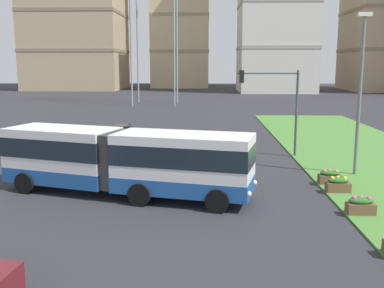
{
  "coord_description": "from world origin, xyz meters",
  "views": [
    {
      "loc": [
        0.49,
        -6.98,
        6.03
      ],
      "look_at": [
        -0.21,
        14.22,
        2.2
      ],
      "focal_mm": 41.98,
      "sensor_mm": 36.0,
      "label": 1
    }
  ],
  "objects_px": {
    "flower_planter_3": "(361,205)",
    "apartment_tower_westcentre": "(181,2)",
    "articulated_bus": "(125,160)",
    "flower_planter_4": "(338,184)",
    "flower_planter_5": "(330,177)",
    "traffic_light_far_right": "(276,97)",
    "car_navy_sedan": "(118,136)",
    "streetlight_median": "(360,88)"
  },
  "relations": [
    {
      "from": "flower_planter_3",
      "to": "apartment_tower_westcentre",
      "type": "relative_size",
      "value": 0.03
    },
    {
      "from": "articulated_bus",
      "to": "flower_planter_4",
      "type": "distance_m",
      "value": 10.03
    },
    {
      "from": "articulated_bus",
      "to": "flower_planter_5",
      "type": "height_order",
      "value": "articulated_bus"
    },
    {
      "from": "flower_planter_3",
      "to": "flower_planter_4",
      "type": "bearing_deg",
      "value": 90.0
    },
    {
      "from": "traffic_light_far_right",
      "to": "car_navy_sedan",
      "type": "bearing_deg",
      "value": 163.46
    },
    {
      "from": "traffic_light_far_right",
      "to": "flower_planter_4",
      "type": "bearing_deg",
      "value": -78.35
    },
    {
      "from": "traffic_light_far_right",
      "to": "apartment_tower_westcentre",
      "type": "xyz_separation_m",
      "value": [
        -11.13,
        89.34,
        17.56
      ]
    },
    {
      "from": "articulated_bus",
      "to": "flower_planter_4",
      "type": "relative_size",
      "value": 10.93
    },
    {
      "from": "car_navy_sedan",
      "to": "flower_planter_3",
      "type": "xyz_separation_m",
      "value": [
        12.72,
        -14.82,
        -0.33
      ]
    },
    {
      "from": "articulated_bus",
      "to": "apartment_tower_westcentre",
      "type": "xyz_separation_m",
      "value": [
        -2.93,
        98.37,
        19.79
      ]
    },
    {
      "from": "flower_planter_3",
      "to": "articulated_bus",
      "type": "bearing_deg",
      "value": 165.71
    },
    {
      "from": "flower_planter_4",
      "to": "flower_planter_5",
      "type": "relative_size",
      "value": 1.0
    },
    {
      "from": "articulated_bus",
      "to": "traffic_light_far_right",
      "type": "distance_m",
      "value": 12.4
    },
    {
      "from": "articulated_bus",
      "to": "apartment_tower_westcentre",
      "type": "bearing_deg",
      "value": 91.7
    },
    {
      "from": "flower_planter_4",
      "to": "flower_planter_5",
      "type": "bearing_deg",
      "value": 90.0
    },
    {
      "from": "articulated_bus",
      "to": "streetlight_median",
      "type": "bearing_deg",
      "value": 19.15
    },
    {
      "from": "car_navy_sedan",
      "to": "flower_planter_4",
      "type": "bearing_deg",
      "value": -42.53
    },
    {
      "from": "flower_planter_3",
      "to": "flower_planter_5",
      "type": "relative_size",
      "value": 1.0
    },
    {
      "from": "articulated_bus",
      "to": "flower_planter_3",
      "type": "relative_size",
      "value": 10.93
    },
    {
      "from": "flower_planter_4",
      "to": "traffic_light_far_right",
      "type": "xyz_separation_m",
      "value": [
        -1.73,
        8.4,
        3.46
      ]
    },
    {
      "from": "traffic_light_far_right",
      "to": "streetlight_median",
      "type": "xyz_separation_m",
      "value": [
        3.63,
        -4.92,
        0.85
      ]
    },
    {
      "from": "flower_planter_3",
      "to": "traffic_light_far_right",
      "type": "xyz_separation_m",
      "value": [
        -1.73,
        11.56,
        3.46
      ]
    },
    {
      "from": "car_navy_sedan",
      "to": "flower_planter_5",
      "type": "xyz_separation_m",
      "value": [
        12.72,
        -10.22,
        -0.33
      ]
    },
    {
      "from": "car_navy_sedan",
      "to": "apartment_tower_westcentre",
      "type": "xyz_separation_m",
      "value": [
        -0.14,
        86.08,
        20.69
      ]
    },
    {
      "from": "traffic_light_far_right",
      "to": "streetlight_median",
      "type": "height_order",
      "value": "streetlight_median"
    },
    {
      "from": "articulated_bus",
      "to": "streetlight_median",
      "type": "xyz_separation_m",
      "value": [
        11.83,
        4.11,
        3.09
      ]
    },
    {
      "from": "flower_planter_3",
      "to": "streetlight_median",
      "type": "distance_m",
      "value": 8.14
    },
    {
      "from": "car_navy_sedan",
      "to": "flower_planter_5",
      "type": "bearing_deg",
      "value": -38.77
    },
    {
      "from": "articulated_bus",
      "to": "traffic_light_far_right",
      "type": "relative_size",
      "value": 2.15
    },
    {
      "from": "articulated_bus",
      "to": "car_navy_sedan",
      "type": "relative_size",
      "value": 2.61
    },
    {
      "from": "streetlight_median",
      "to": "apartment_tower_westcentre",
      "type": "relative_size",
      "value": 0.2
    },
    {
      "from": "car_navy_sedan",
      "to": "apartment_tower_westcentre",
      "type": "distance_m",
      "value": 88.53
    },
    {
      "from": "flower_planter_4",
      "to": "apartment_tower_westcentre",
      "type": "xyz_separation_m",
      "value": [
        -12.86,
        97.75,
        21.02
      ]
    },
    {
      "from": "articulated_bus",
      "to": "apartment_tower_westcentre",
      "type": "distance_m",
      "value": 100.38
    },
    {
      "from": "flower_planter_3",
      "to": "flower_planter_5",
      "type": "height_order",
      "value": "same"
    },
    {
      "from": "articulated_bus",
      "to": "apartment_tower_westcentre",
      "type": "height_order",
      "value": "apartment_tower_westcentre"
    },
    {
      "from": "streetlight_median",
      "to": "traffic_light_far_right",
      "type": "bearing_deg",
      "value": 126.45
    },
    {
      "from": "apartment_tower_westcentre",
      "to": "flower_planter_4",
      "type": "bearing_deg",
      "value": -82.51
    },
    {
      "from": "flower_planter_5",
      "to": "streetlight_median",
      "type": "relative_size",
      "value": 0.13
    },
    {
      "from": "articulated_bus",
      "to": "car_navy_sedan",
      "type": "height_order",
      "value": "articulated_bus"
    },
    {
      "from": "flower_planter_3",
      "to": "flower_planter_5",
      "type": "bearing_deg",
      "value": 90.0
    },
    {
      "from": "articulated_bus",
      "to": "flower_planter_4",
      "type": "bearing_deg",
      "value": 3.59
    }
  ]
}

